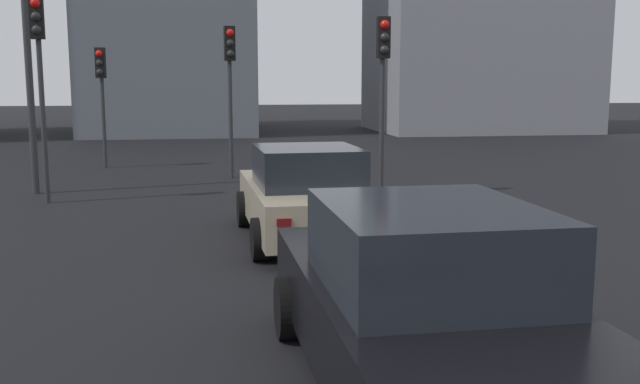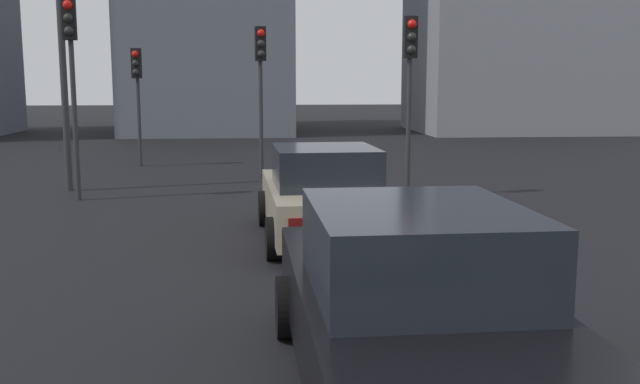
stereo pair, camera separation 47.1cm
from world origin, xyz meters
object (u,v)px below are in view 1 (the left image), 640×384
traffic_light_near_right (101,82)px  traffic_light_far_right (230,70)px  car_beige_left_lead (306,195)px  traffic_light_near_left (383,69)px  car_black_left_second (421,303)px  traffic_light_far_left (39,56)px

traffic_light_near_right → traffic_light_far_right: 4.77m
car_beige_left_lead → traffic_light_near_left: (4.12, -2.30, 2.13)m
car_beige_left_lead → traffic_light_near_right: size_ratio=1.18×
car_black_left_second → traffic_light_near_left: (10.08, -2.15, 2.10)m
traffic_light_near_left → traffic_light_far_left: bearing=-91.3°
traffic_light_far_left → traffic_light_near_right: bearing=172.1°
traffic_light_near_right → car_beige_left_lead: bearing=30.5°
car_black_left_second → traffic_light_far_left: (10.38, 5.16, 2.35)m
car_black_left_second → traffic_light_near_right: bearing=15.0°
traffic_light_near_left → car_black_left_second: bearing=-11.0°
car_black_left_second → traffic_light_far_right: traffic_light_far_right is taller
traffic_light_far_right → traffic_light_far_left: bearing=-58.0°
traffic_light_far_left → traffic_light_far_right: bearing=125.3°
traffic_light_near_left → traffic_light_far_left: size_ratio=0.92×
car_beige_left_lead → traffic_light_far_right: (7.86, 0.94, 2.16)m
traffic_light_near_right → traffic_light_far_left: traffic_light_far_left is taller
traffic_light_far_left → car_beige_left_lead: bearing=43.7°
traffic_light_near_right → traffic_light_far_left: (-6.40, 0.34, 0.54)m
traffic_light_near_left → traffic_light_near_right: (6.70, 6.97, -0.29)m
car_black_left_second → traffic_light_near_left: size_ratio=1.16×
car_beige_left_lead → car_black_left_second: 5.96m
car_beige_left_lead → traffic_light_far_left: traffic_light_far_left is taller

